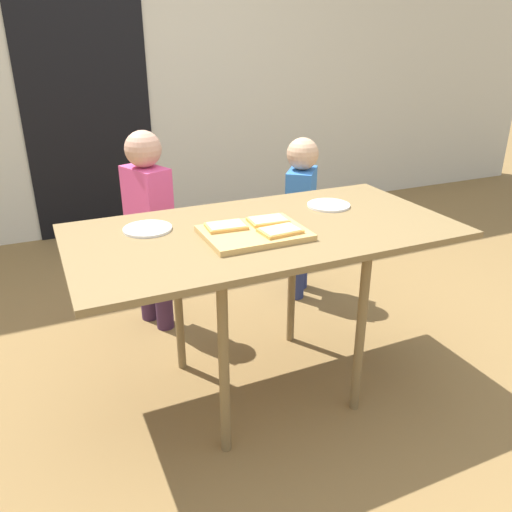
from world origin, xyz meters
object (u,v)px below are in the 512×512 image
object	(u,v)px
child_right	(301,207)
cutting_board	(254,233)
pizza_slice_far_right	(268,221)
pizza_slice_near_right	(280,231)
child_left	(149,218)
plate_white_left	(148,229)
dining_table	(264,243)
plate_white_right	(329,205)
pizza_slice_far_left	(226,226)

from	to	relation	value
child_right	cutting_board	bearing A→B (deg)	-128.89
pizza_slice_far_right	pizza_slice_near_right	distance (m)	0.12
pizza_slice_near_right	child_left	size ratio (longest dim) A/B	0.15
cutting_board	plate_white_left	size ratio (longest dim) A/B	2.02
pizza_slice_near_right	dining_table	bearing A→B (deg)	93.78
pizza_slice_far_right	child_right	xyz separation A→B (m)	(0.56, 0.74, -0.24)
cutting_board	plate_white_left	distance (m)	0.41
plate_white_right	child_left	world-z (taller)	child_left
plate_white_left	plate_white_right	xyz separation A→B (m)	(0.79, -0.03, 0.00)
pizza_slice_far_right	dining_table	bearing A→B (deg)	164.83
plate_white_right	child_left	xyz separation A→B (m)	(-0.66, 0.60, -0.16)
plate_white_left	child_right	size ratio (longest dim) A/B	0.20
child_left	cutting_board	bearing A→B (deg)	-74.54
dining_table	pizza_slice_near_right	distance (m)	0.15
pizza_slice_near_right	plate_white_right	bearing A→B (deg)	34.95
dining_table	child_left	distance (m)	0.79
plate_white_left	child_left	size ratio (longest dim) A/B	0.18
plate_white_left	plate_white_right	world-z (taller)	same
dining_table	pizza_slice_far_left	bearing A→B (deg)	177.76
cutting_board	pizza_slice_far_left	xyz separation A→B (m)	(-0.09, 0.07, 0.02)
dining_table	child_left	xyz separation A→B (m)	(-0.29, 0.73, -0.09)
plate_white_right	child_left	size ratio (longest dim) A/B	0.18
child_left	child_right	xyz separation A→B (m)	(0.86, 0.01, -0.06)
plate_white_right	cutting_board	bearing A→B (deg)	-156.17
pizza_slice_far_right	pizza_slice_far_left	world-z (taller)	same
plate_white_right	child_left	bearing A→B (deg)	137.91
pizza_slice_near_right	child_right	distance (m)	1.06
dining_table	plate_white_left	xyz separation A→B (m)	(-0.42, 0.16, 0.07)
plate_white_left	child_right	bearing A→B (deg)	30.15
pizza_slice_near_right	child_left	bearing A→B (deg)	109.14
pizza_slice_far_left	dining_table	bearing A→B (deg)	-2.24
pizza_slice_far_left	child_left	bearing A→B (deg)	100.44
dining_table	child_right	distance (m)	0.95
cutting_board	pizza_slice_far_right	world-z (taller)	pizza_slice_far_right
dining_table	plate_white_left	world-z (taller)	plate_white_left
child_left	plate_white_right	bearing A→B (deg)	-42.09
pizza_slice_far_left	pizza_slice_near_right	xyz separation A→B (m)	(0.16, -0.13, 0.00)
cutting_board	child_right	xyz separation A→B (m)	(0.64, 0.80, -0.22)
child_right	plate_white_left	bearing A→B (deg)	-149.85
child_right	child_left	bearing A→B (deg)	-179.50
pizza_slice_far_right	child_right	world-z (taller)	child_right
plate_white_right	child_right	world-z (taller)	child_right
cutting_board	child_right	bearing A→B (deg)	51.11
pizza_slice_near_right	plate_white_right	distance (m)	0.45
pizza_slice_near_right	child_right	bearing A→B (deg)	56.54
pizza_slice_near_right	child_left	xyz separation A→B (m)	(-0.30, 0.85, -0.18)
pizza_slice_far_left	cutting_board	bearing A→B (deg)	-37.95
dining_table	pizza_slice_far_left	size ratio (longest dim) A/B	9.61
pizza_slice_far_left	child_right	xyz separation A→B (m)	(0.73, 0.73, -0.24)
pizza_slice_near_right	child_left	world-z (taller)	child_left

